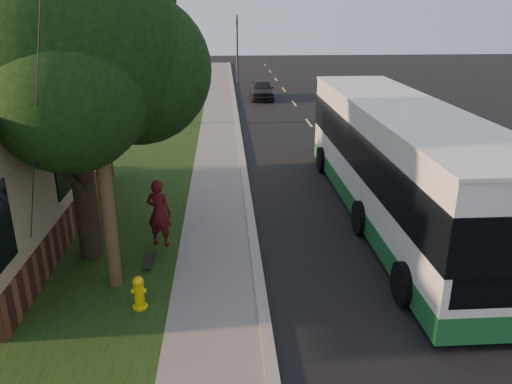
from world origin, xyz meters
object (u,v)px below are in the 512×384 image
at_px(leafy_tree, 70,50).
at_px(skateboard_main, 150,261).
at_px(fire_hydrant, 139,293).
at_px(bare_tree_far, 193,64).
at_px(skateboarder, 159,213).
at_px(utility_pole, 94,84).
at_px(distant_car, 262,89).
at_px(traffic_signal, 237,44).
at_px(transit_bus, 399,160).
at_px(bare_tree_near, 172,85).

height_order(leafy_tree, skateboard_main, leafy_tree).
bearing_deg(skateboard_main, fire_hydrant, -88.18).
xyz_separation_m(bare_tree_far, skateboarder, (0.50, -26.97, -1.02)).
distance_m(utility_pole, distant_car, 25.81).
relative_size(fire_hydrant, leafy_tree, 0.09).
bearing_deg(fire_hydrant, utility_pole, 125.38).
height_order(fire_hydrant, distant_car, distant_car).
relative_size(traffic_signal, skateboard_main, 6.61).
distance_m(traffic_signal, transit_bus, 29.74).
bearing_deg(utility_pole, leafy_tree, 117.60).
relative_size(utility_pole, skateboard_main, 10.90).
height_order(bare_tree_near, transit_bus, bare_tree_near).
bearing_deg(skateboard_main, bare_tree_near, 92.99).
relative_size(bare_tree_near, skateboarder, 2.35).
distance_m(utility_pole, skateboard_main, 4.65).
bearing_deg(transit_bus, bare_tree_near, 120.39).
bearing_deg(transit_bus, skateboard_main, -159.84).
height_order(skateboard_main, distant_car, distant_car).
relative_size(bare_tree_near, skateboard_main, 5.17).
bearing_deg(transit_bus, utility_pole, -155.24).
bearing_deg(traffic_signal, fire_hydrant, -95.21).
height_order(utility_pole, skateboarder, utility_pole).
distance_m(bare_tree_near, distant_car, 9.76).
xyz_separation_m(leafy_tree, transit_bus, (8.56, 1.90, -3.32)).
relative_size(fire_hydrant, traffic_signal, 0.13).
xyz_separation_m(leafy_tree, distant_car, (6.13, 23.30, -4.49)).
bearing_deg(distant_car, bare_tree_far, 142.07).
height_order(transit_bus, skateboard_main, transit_bus).
relative_size(traffic_signal, distant_car, 1.39).
xyz_separation_m(leafy_tree, skateboard_main, (1.51, -0.69, -5.04)).
bearing_deg(transit_bus, leafy_tree, -167.52).
bearing_deg(skateboard_main, traffic_signal, 84.36).
height_order(utility_pole, distant_car, utility_pole).
bearing_deg(distant_car, fire_hydrant, -98.66).
bearing_deg(bare_tree_near, leafy_tree, -92.50).
bearing_deg(skateboarder, traffic_signal, -77.67).
bearing_deg(bare_tree_far, skateboarder, -88.94).
relative_size(bare_tree_near, transit_bus, 0.34).
bearing_deg(bare_tree_near, bare_tree_far, 87.61).
bearing_deg(bare_tree_near, traffic_signal, 75.96).
xyz_separation_m(bare_tree_near, skateboard_main, (0.84, -16.05, -2.02)).
distance_m(skateboarder, distant_car, 23.36).
height_order(traffic_signal, distant_car, traffic_signal).
bearing_deg(bare_tree_near, transit_bus, -59.61).
bearing_deg(skateboard_main, leafy_tree, 155.29).
height_order(utility_pole, leafy_tree, utility_pole).
distance_m(bare_tree_near, transit_bus, 15.60).
relative_size(fire_hydrant, bare_tree_near, 0.17).
bearing_deg(traffic_signal, bare_tree_far, -131.19).
xyz_separation_m(fire_hydrant, skateboarder, (0.10, 3.03, 0.55)).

